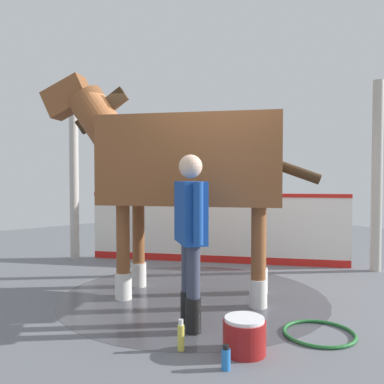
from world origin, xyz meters
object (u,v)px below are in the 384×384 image
handler (191,229)px  bottle_shampoo (181,336)px  horse (184,163)px  bottle_spray (226,358)px  hose_coil (319,333)px  wash_bucket (244,336)px

handler → bottle_shampoo: (0.39, 0.31, -0.84)m
horse → bottle_shampoo: (1.06, 1.16, -1.50)m
horse → bottle_spray: bearing=111.7°
handler → bottle_spray: (0.36, 0.79, -0.88)m
bottle_spray → hose_coil: size_ratio=0.29×
bottle_spray → hose_coil: bearing=173.5°
handler → wash_bucket: handler is taller
handler → wash_bucket: size_ratio=4.68×
handler → hose_coil: handler is taller
horse → hose_coil: bearing=146.8°
handler → wash_bucket: 1.08m
bottle_spray → hose_coil: bottle_spray is taller
wash_bucket → hose_coil: 0.84m
horse → bottle_shampoo: horse is taller
bottle_spray → horse: bearing=-122.0°
horse → bottle_spray: size_ratio=15.17×
horse → wash_bucket: 2.26m
bottle_shampoo → hose_coil: bottle_shampoo is taller
horse → handler: size_ratio=1.74×
horse → bottle_spray: 2.48m
handler → bottle_shampoo: handler is taller
handler → wash_bucket: bearing=-64.1°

